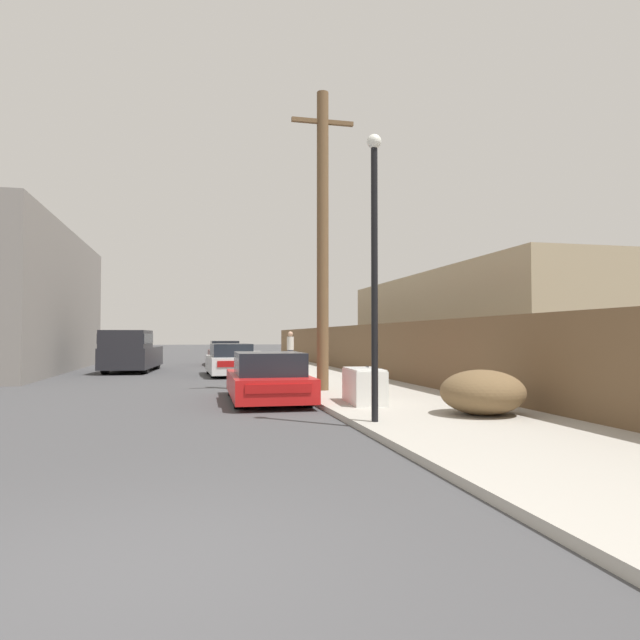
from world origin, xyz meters
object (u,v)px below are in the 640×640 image
(street_lamp, at_px, (374,256))
(brush_pile, at_px, (482,392))
(parked_sports_car_red, at_px, (268,379))
(pickup_truck, at_px, (131,351))
(discarded_fridge, at_px, (364,386))
(car_parked_far, at_px, (224,354))
(car_parked_mid, at_px, (230,361))
(pedestrian, at_px, (290,349))
(utility_pole, at_px, (323,237))

(street_lamp, xyz_separation_m, brush_pile, (2.31, 0.40, -2.53))
(parked_sports_car_red, relative_size, pickup_truck, 0.79)
(discarded_fridge, relative_size, car_parked_far, 0.37)
(car_parked_mid, xyz_separation_m, pickup_truck, (-4.29, 3.32, 0.32))
(pickup_truck, xyz_separation_m, street_lamp, (5.88, -17.61, 2.14))
(car_parked_mid, relative_size, pickup_truck, 0.76)
(pickup_truck, height_order, pedestrian, pickup_truck)
(utility_pole, distance_m, brush_pile, 7.08)
(street_lamp, relative_size, pedestrian, 2.94)
(pickup_truck, distance_m, brush_pile, 19.07)
(brush_pile, bearing_deg, pedestrian, 92.41)
(car_parked_far, bearing_deg, pedestrian, -60.76)
(discarded_fridge, xyz_separation_m, car_parked_mid, (-2.23, 11.55, 0.11))
(parked_sports_car_red, relative_size, pedestrian, 2.62)
(street_lamp, bearing_deg, discarded_fridge, 76.72)
(parked_sports_car_red, relative_size, street_lamp, 0.89)
(street_lamp, bearing_deg, parked_sports_car_red, 106.10)
(parked_sports_car_red, bearing_deg, car_parked_mid, 92.80)
(parked_sports_car_red, bearing_deg, car_parked_far, 91.28)
(discarded_fridge, distance_m, parked_sports_car_red, 2.69)
(car_parked_mid, relative_size, pedestrian, 2.53)
(car_parked_far, bearing_deg, pickup_truck, -128.79)
(discarded_fridge, height_order, brush_pile, brush_pile)
(car_parked_far, relative_size, pedestrian, 2.60)
(pickup_truck, height_order, street_lamp, street_lamp)
(discarded_fridge, bearing_deg, utility_pole, 97.94)
(parked_sports_car_red, xyz_separation_m, brush_pile, (3.63, -4.17, -0.01))
(car_parked_mid, bearing_deg, parked_sports_car_red, -90.14)
(parked_sports_car_red, distance_m, pedestrian, 13.73)
(car_parked_mid, distance_m, utility_pole, 9.36)
(car_parked_far, bearing_deg, utility_pole, -83.96)
(brush_pile, bearing_deg, utility_pole, 108.59)
(discarded_fridge, bearing_deg, car_parked_far, 99.80)
(car_parked_far, bearing_deg, discarded_fridge, -84.31)
(pickup_truck, bearing_deg, parked_sports_car_red, 114.04)
(street_lamp, bearing_deg, utility_pole, 85.85)
(car_parked_far, distance_m, street_lamp, 23.39)
(discarded_fridge, bearing_deg, pickup_truck, 117.95)
(discarded_fridge, relative_size, pedestrian, 0.96)
(car_parked_far, bearing_deg, car_parked_mid, -91.42)
(pickup_truck, relative_size, brush_pile, 3.55)
(car_parked_far, relative_size, pickup_truck, 0.79)
(utility_pole, bearing_deg, car_parked_far, 95.90)
(discarded_fridge, height_order, car_parked_mid, car_parked_mid)
(car_parked_mid, xyz_separation_m, utility_pole, (2.02, -8.29, 3.84))
(brush_pile, bearing_deg, car_parked_mid, 105.71)
(street_lamp, bearing_deg, brush_pile, 9.73)
(parked_sports_car_red, distance_m, pickup_truck, 13.83)
(car_parked_far, height_order, pedestrian, pedestrian)
(car_parked_far, distance_m, pedestrian, 6.02)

